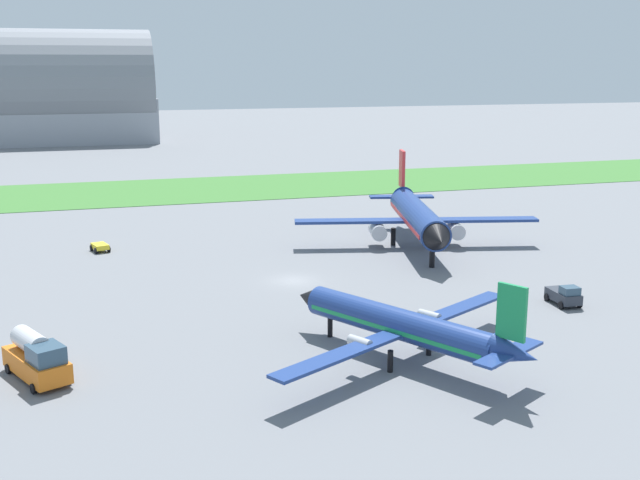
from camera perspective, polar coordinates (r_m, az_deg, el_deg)
ground_plane at (r=78.05m, az=-1.96°, el=-3.02°), size 600.00×600.00×0.00m
grass_taxiway_strip at (r=136.45m, az=-8.53°, el=3.75°), size 360.00×28.00×0.08m
airplane_foreground_turboprop at (r=56.95m, az=6.16°, el=-6.25°), size 22.95×19.99×7.60m
airplane_midfield_jet at (r=92.33m, az=7.15°, el=1.75°), size 28.67×28.32×10.26m
baggage_cart_near_gate at (r=93.49m, az=-15.93°, el=-0.48°), size 2.35×2.78×0.90m
pushback_tug_midfield at (r=73.48m, az=17.59°, el=-3.90°), size 2.24×3.70×1.95m
fuel_truck_by_runway at (r=57.31m, az=-20.18°, el=-8.15°), size 4.91×6.91×3.29m
hangar_distant at (r=229.34m, az=-19.84°, el=9.94°), size 60.44×31.52×31.52m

